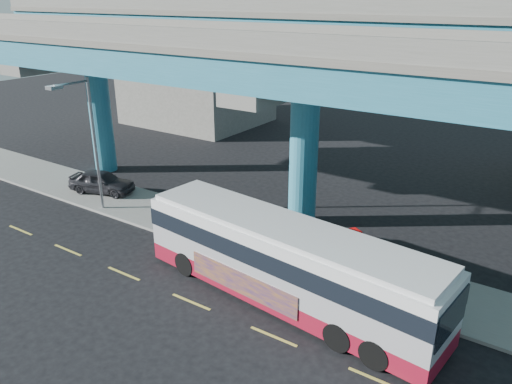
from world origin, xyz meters
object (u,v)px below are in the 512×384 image
Objects in this scene: transit_bus at (286,260)px; stop_sign at (354,244)px; street_lamp at (85,128)px; parked_car at (102,182)px.

stop_sign is at bearing 54.69° from transit_bus.
street_lamp reaches higher than transit_bus.
stop_sign is at bearing -111.99° from parked_car.
street_lamp is at bearing -155.18° from stop_sign.
transit_bus is 2.95m from stop_sign.
street_lamp is 15.82m from stop_sign.
transit_bus is 4.77× the size of stop_sign.
transit_bus is 1.79× the size of street_lamp.
stop_sign reaches higher than parked_car.
stop_sign is (1.95, 2.19, 0.35)m from transit_bus.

